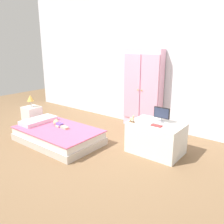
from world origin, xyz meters
name	(u,v)px	position (x,y,z in m)	size (l,w,h in m)	color
ground_plane	(90,149)	(0.00, 0.00, -0.01)	(10.00, 10.00, 0.02)	brown
back_wall	(144,58)	(0.00, 1.57, 1.35)	(6.40, 0.05, 2.70)	silver
bed	(58,135)	(-0.61, -0.13, 0.12)	(1.44, 0.88, 0.24)	beige
pillow	(39,121)	(-1.14, -0.13, 0.28)	(0.31, 0.63, 0.07)	silver
doll	(58,124)	(-0.71, -0.03, 0.28)	(0.39, 0.14, 0.10)	#6B4CB2
nightstand	(32,117)	(-1.58, 0.03, 0.21)	(0.30, 0.30, 0.43)	silver
table_lamp	(30,99)	(-1.58, 0.03, 0.59)	(0.13, 0.13, 0.24)	#B7B2AD
wardrobe	(143,89)	(0.10, 1.42, 0.76)	(0.77, 0.24, 1.52)	#EFADCC
tv_stand	(156,138)	(0.88, 0.53, 0.24)	(0.78, 0.54, 0.47)	silver
tv_monitor	(162,114)	(0.90, 0.62, 0.60)	(0.25, 0.10, 0.23)	#99999E
rocking_horse_toy	(132,119)	(0.57, 0.33, 0.53)	(0.09, 0.04, 0.11)	#8E6642
book_red	(156,126)	(0.93, 0.41, 0.48)	(0.15, 0.08, 0.02)	#CC3838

